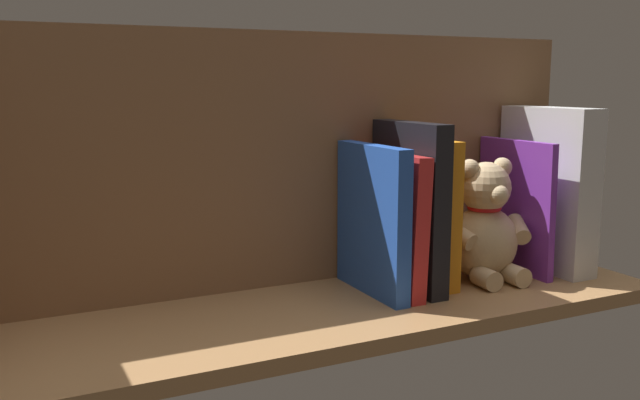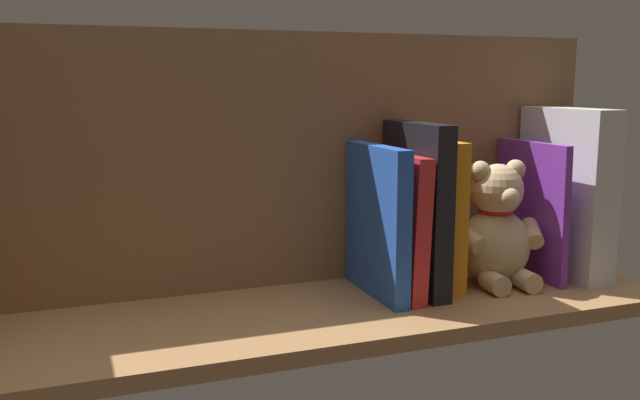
% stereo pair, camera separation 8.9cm
% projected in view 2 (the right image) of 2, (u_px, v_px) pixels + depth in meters
% --- Properties ---
extents(ground_plane, '(1.05, 0.30, 0.02)m').
position_uv_depth(ground_plane, '(320.00, 313.00, 0.98)').
color(ground_plane, '#A87A4C').
extents(shelf_back_panel, '(1.05, 0.02, 0.39)m').
position_uv_depth(shelf_back_panel, '(292.00, 161.00, 1.06)').
color(shelf_back_panel, '#8D6240').
rests_on(shelf_back_panel, ground_plane).
extents(dictionary_thick_white, '(0.05, 0.19, 0.27)m').
position_uv_depth(dictionary_thick_white, '(566.00, 192.00, 1.12)').
color(dictionary_thick_white, silver).
rests_on(dictionary_thick_white, ground_plane).
extents(book_0, '(0.01, 0.12, 0.18)m').
position_uv_depth(book_0, '(530.00, 217.00, 1.15)').
color(book_0, silver).
rests_on(book_0, ground_plane).
extents(book_1, '(0.02, 0.17, 0.22)m').
position_uv_depth(book_1, '(531.00, 210.00, 1.12)').
color(book_1, purple).
rests_on(book_1, ground_plane).
extents(teddy_bear, '(0.16, 0.13, 0.20)m').
position_uv_depth(teddy_bear, '(496.00, 230.00, 1.08)').
color(teddy_bear, '#D1B284').
rests_on(teddy_bear, ground_plane).
extents(book_2, '(0.03, 0.15, 0.23)m').
position_uv_depth(book_2, '(434.00, 213.00, 1.06)').
color(book_2, orange).
rests_on(book_2, ground_plane).
extents(book_3, '(0.03, 0.17, 0.26)m').
position_uv_depth(book_3, '(416.00, 207.00, 1.04)').
color(book_3, black).
rests_on(book_3, ground_plane).
extents(book_4, '(0.03, 0.18, 0.21)m').
position_uv_depth(book_4, '(395.00, 223.00, 1.03)').
color(book_4, red).
rests_on(book_4, ground_plane).
extents(book_5, '(0.02, 0.18, 0.22)m').
position_uv_depth(book_5, '(377.00, 221.00, 1.02)').
color(book_5, blue).
rests_on(book_5, ground_plane).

